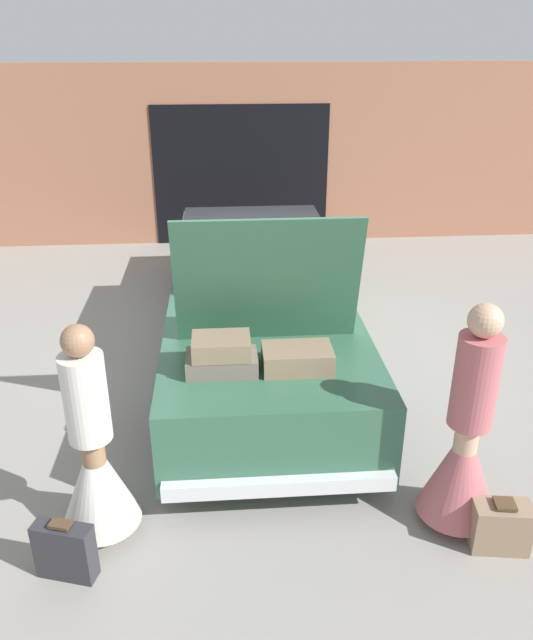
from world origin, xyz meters
name	(u,v)px	position (x,y,z in m)	size (l,w,h in m)	color
ground_plane	(257,347)	(0.00, 0.00, 0.00)	(40.00, 40.00, 0.00)	gray
garage_wall_back	(241,157)	(0.00, 3.95, 1.39)	(12.00, 0.14, 2.80)	#9E664C
car	(256,297)	(0.00, 0.01, 0.60)	(1.80, 5.43, 1.96)	#336047
person_left	(95,462)	(-1.26, -2.72, 0.57)	(0.55, 0.55, 1.60)	#997051
person_right	(464,449)	(1.26, -2.83, 0.61)	(0.56, 0.56, 1.70)	tan
suitcase_beside_left_person	(65,551)	(-1.42, -3.14, 0.20)	(0.41, 0.24, 0.44)	#2D2D33
suitcase_beside_right_person	(500,526)	(1.47, -3.11, 0.18)	(0.41, 0.26, 0.38)	#8C7259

